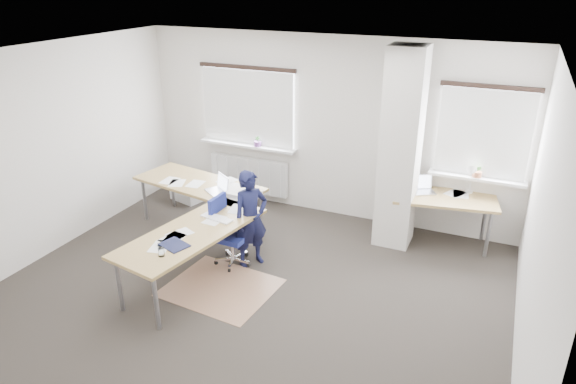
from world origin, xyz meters
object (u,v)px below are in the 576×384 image
at_px(desk_main, 198,207).
at_px(desk_side, 445,199).
at_px(person, 251,219).
at_px(task_chair, 230,245).

xyz_separation_m(desk_main, desk_side, (3.00, 1.63, -0.01)).
distance_m(desk_main, person, 0.78).
xyz_separation_m(desk_main, task_chair, (0.51, -0.07, -0.43)).
bearing_deg(desk_side, desk_main, -161.48).
relative_size(desk_side, person, 1.14).
distance_m(desk_side, person, 2.73).
xyz_separation_m(task_chair, person, (0.26, 0.11, 0.40)).
height_order(desk_side, task_chair, desk_side).
bearing_deg(desk_main, person, 12.93).
relative_size(desk_main, person, 2.26).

